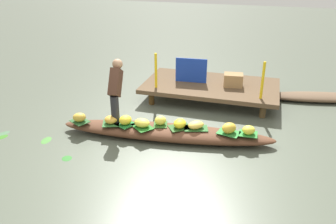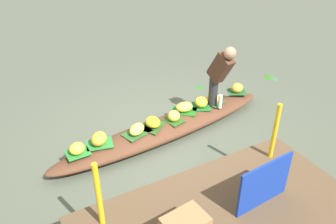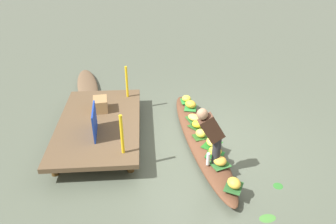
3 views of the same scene
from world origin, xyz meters
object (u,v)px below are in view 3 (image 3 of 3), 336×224
Objects in this scene: banana_bunch_1 at (212,141)px; water_bottle at (208,159)px; vendor_person at (211,133)px; banana_bunch_4 at (187,99)px; moored_boat at (88,86)px; banana_bunch_5 at (215,151)px; banana_bunch_3 at (201,133)px; banana_bunch_8 at (191,104)px; banana_bunch_7 at (220,161)px; produce_crate at (100,104)px; market_banner at (95,122)px; banana_bunch_0 at (234,183)px; vendor_boat at (201,139)px; banana_bunch_6 at (198,124)px; banana_bunch_2 at (194,118)px.

banana_bunch_1 is 1.21× the size of water_bottle.
banana_bunch_4 is at bearing 2.51° from vendor_person.
moored_boat is 3.16m from banana_bunch_4.
banana_bunch_5 reaches higher than banana_bunch_1.
banana_bunch_8 is at bearing 1.64° from banana_bunch_3.
banana_bunch_1 is 1.23× the size of banana_bunch_7.
banana_bunch_4 is at bearing 9.36° from banana_bunch_8.
banana_bunch_3 is 2.48m from produce_crate.
vendor_person is (-0.23, 0.16, 0.59)m from banana_bunch_5.
banana_bunch_0 is at bearing -127.52° from market_banner.
banana_bunch_7 reaches higher than vendor_boat.
banana_bunch_0 reaches higher than banana_bunch_6.
banana_bunch_8 is at bearing -170.64° from banana_bunch_4.
vendor_boat is 13.67× the size of banana_bunch_1.
banana_bunch_3 is (-0.12, 0.03, 0.22)m from vendor_boat.
banana_bunch_2 is 1.62m from water_bottle.
vendor_person is at bearing 163.84° from banana_bunch_1.
water_bottle is at bearing 86.26° from banana_bunch_7.
market_banner is at bearing 66.90° from banana_bunch_7.
banana_bunch_8 is (1.61, 0.22, 0.02)m from banana_bunch_1.
vendor_person is (-1.27, -0.01, 0.59)m from banana_bunch_6.
banana_bunch_3 is 0.29× the size of market_banner.
banana_bunch_4 is (0.97, 0.06, 0.01)m from banana_bunch_2.
banana_bunch_5 is 2.51m from market_banner.
banana_bunch_8 is at bearing 7.80° from banana_bunch_1.
water_bottle is (-0.62, 0.20, 0.04)m from banana_bunch_1.
produce_crate is at bearing 63.19° from banana_bunch_3.
banana_bunch_4 is at bearing 3.28° from banana_bunch_3.
vendor_person is (0.68, 0.30, 0.59)m from banana_bunch_0.
banana_bunch_4 is 2.61m from vendor_person.
banana_bunch_8 is at bearing 0.55° from water_bottle.
banana_bunch_2 is 1.26× the size of water_bottle.
moored_boat is 4.62m from banana_bunch_1.
banana_bunch_1 is 1.02m from banana_bunch_2.
vendor_boat is at bearing -148.63° from moored_boat.
market_banner is (1.01, 2.18, 0.30)m from water_bottle.
vendor_person is at bearing -117.90° from market_banner.
vendor_person is (-1.58, -0.06, 0.61)m from banana_bunch_2.
banana_bunch_2 reaches higher than moored_boat.
banana_bunch_0 is 1.98m from banana_bunch_6.
water_bottle is (0.01, 0.23, 0.05)m from banana_bunch_7.
banana_bunch_0 is 2.89m from banana_bunch_8.
moored_boat is at bearing 37.08° from vendor_boat.
banana_bunch_2 is at bearing 0.63° from vendor_boat.
banana_bunch_1 is at bearing -103.60° from market_banner.
banana_bunch_3 is 2.22m from market_banner.
banana_bunch_7 is (-1.06, -0.18, 0.21)m from vendor_boat.
vendor_person is at bearing 145.90° from banana_bunch_5.
moored_boat is 10.63× the size of water_bottle.
banana_bunch_0 is at bearing -156.40° from vendor_person.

